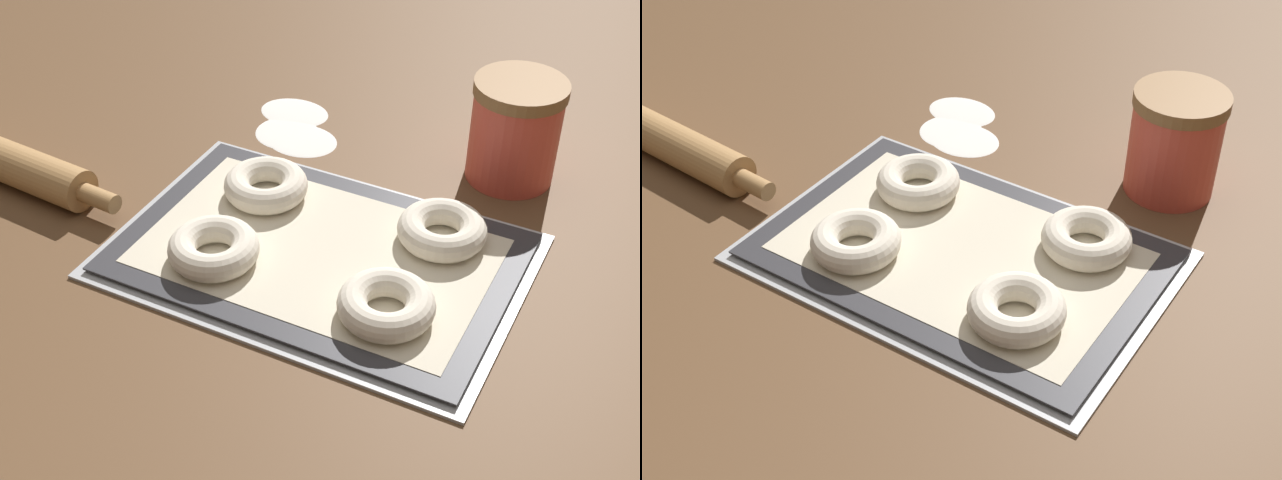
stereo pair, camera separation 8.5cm
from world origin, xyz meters
TOP-DOWN VIEW (x-y plane):
  - ground_plane at (0.00, 0.00)m, footprint 2.80×2.80m
  - baking_tray at (0.00, -0.01)m, footprint 0.45×0.31m
  - baking_mat at (0.00, -0.01)m, footprint 0.43×0.28m
  - bagel_front_left at (-0.09, -0.07)m, footprint 0.10×0.10m
  - bagel_front_right at (0.11, -0.07)m, footprint 0.10×0.10m
  - bagel_back_left at (-0.10, 0.06)m, footprint 0.10×0.10m
  - bagel_back_right at (0.12, 0.07)m, footprint 0.10×0.10m
  - flour_canister at (0.14, 0.25)m, footprint 0.11×0.11m
  - flour_patch_near at (-0.13, 0.20)m, footprint 0.10×0.08m
  - flour_patch_far at (-0.18, 0.27)m, footprint 0.10×0.08m
  - flour_patch_side at (-0.16, 0.21)m, footprint 0.09×0.09m

SIDE VIEW (x-z plane):
  - ground_plane at x=0.00m, z-range 0.00..0.00m
  - flour_patch_near at x=-0.13m, z-range 0.00..0.00m
  - flour_patch_far at x=-0.18m, z-range 0.00..0.00m
  - flour_patch_side at x=-0.16m, z-range 0.00..0.00m
  - baking_tray at x=0.00m, z-range 0.00..0.01m
  - baking_mat at x=0.00m, z-range 0.01..0.01m
  - bagel_front_left at x=-0.09m, z-range 0.01..0.04m
  - bagel_front_right at x=0.11m, z-range 0.01..0.04m
  - bagel_back_left at x=-0.10m, z-range 0.01..0.04m
  - bagel_back_right at x=0.12m, z-range 0.01..0.04m
  - flour_canister at x=0.14m, z-range 0.00..0.13m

